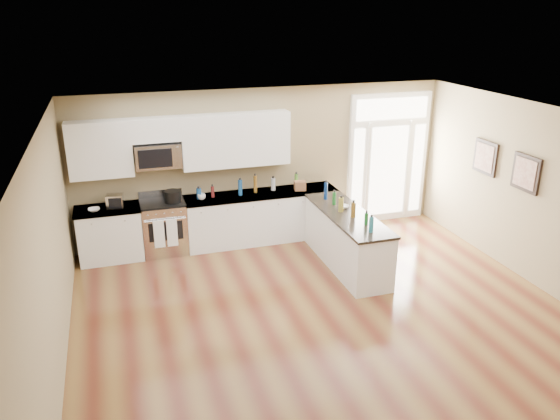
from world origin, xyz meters
The scene contains 20 objects.
ground centered at (0.00, 0.00, 0.00)m, with size 8.00×8.00×0.00m, color #562518.
room_shell centered at (0.00, 0.00, 1.71)m, with size 8.00×8.00×8.00m.
back_cabinet_left centered at (-2.87, 3.69, 0.44)m, with size 1.10×0.66×0.94m.
back_cabinet_right centered at (-0.16, 3.69, 0.44)m, with size 2.85×0.66×0.94m.
peninsula_cabinet centered at (0.93, 2.24, 0.43)m, with size 0.69×2.32×0.94m.
upper_cabinet_left centered at (-2.88, 3.83, 1.93)m, with size 1.04×0.33×0.95m, color white.
upper_cabinet_right centered at (-0.57, 3.83, 1.93)m, with size 1.94×0.33×0.95m, color white.
upper_cabinet_short centered at (-1.95, 3.83, 2.20)m, with size 0.82×0.33×0.40m, color white.
microwave centered at (-1.95, 3.80, 1.76)m, with size 0.78×0.41×0.42m.
entry_door centered at (2.55, 3.95, 1.30)m, with size 1.70×0.10×2.60m.
wall_art_near centered at (3.47, 2.20, 1.70)m, with size 0.05×0.58×0.58m.
wall_art_far centered at (3.47, 1.20, 1.70)m, with size 0.05×0.58×0.58m.
kitchen_range centered at (-1.95, 3.69, 0.48)m, with size 0.76×0.68×1.08m.
stockpot centered at (-1.77, 3.63, 1.06)m, with size 0.29×0.29×0.22m, color black.
toaster_oven centered at (-2.73, 3.67, 1.06)m, with size 0.27×0.21×0.23m, color silver.
cardboard_box centered at (0.58, 3.62, 1.02)m, with size 0.21×0.15×0.17m, color brown.
bowl_left centered at (-3.08, 3.60, 0.96)m, with size 0.19×0.19×0.05m, color white.
bowl_peninsula centered at (0.96, 2.48, 0.97)m, with size 0.17×0.17×0.05m, color white.
cup_counter centered at (-1.26, 3.64, 0.99)m, with size 0.13×0.13×0.11m, color white.
counter_bottles centered at (0.25, 2.99, 1.07)m, with size 2.37×2.44×0.32m.
Camera 1 is at (-2.67, -5.47, 4.15)m, focal length 35.00 mm.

